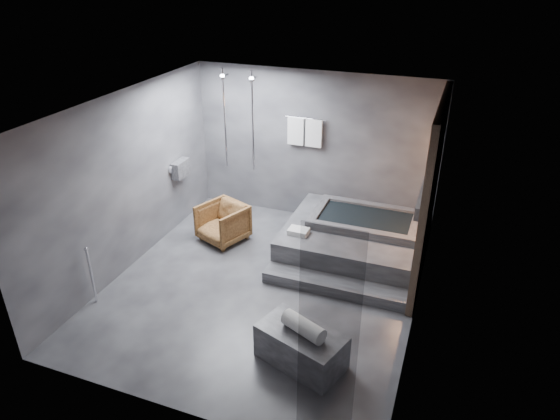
% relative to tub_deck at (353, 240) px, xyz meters
% --- Properties ---
extents(room, '(5.00, 5.04, 2.82)m').
position_rel_tub_deck_xyz_m(room, '(-0.65, -1.21, 1.48)').
color(room, '#2B2B2D').
rests_on(room, ground).
extents(tub_deck, '(2.20, 2.00, 0.50)m').
position_rel_tub_deck_xyz_m(tub_deck, '(0.00, 0.00, 0.00)').
color(tub_deck, '#303032').
rests_on(tub_deck, ground).
extents(tub_step, '(2.20, 0.36, 0.18)m').
position_rel_tub_deck_xyz_m(tub_step, '(0.00, -1.18, -0.16)').
color(tub_step, '#303032').
rests_on(tub_step, ground).
extents(concrete_bench, '(1.19, 0.90, 0.48)m').
position_rel_tub_deck_xyz_m(concrete_bench, '(-0.01, -2.75, -0.01)').
color(concrete_bench, '#333336').
rests_on(concrete_bench, ground).
extents(driftwood_chair, '(0.95, 0.97, 0.68)m').
position_rel_tub_deck_xyz_m(driftwood_chair, '(-2.24, -0.39, 0.09)').
color(driftwood_chair, '#432710').
rests_on(driftwood_chair, ground).
extents(rolled_towel, '(0.60, 0.42, 0.20)m').
position_rel_tub_deck_xyz_m(rolled_towel, '(0.03, -2.77, 0.33)').
color(rolled_towel, white).
rests_on(rolled_towel, concrete_bench).
extents(deck_towel, '(0.33, 0.24, 0.09)m').
position_rel_tub_deck_xyz_m(deck_towel, '(-0.79, -0.54, 0.29)').
color(deck_towel, silver).
rests_on(deck_towel, tub_deck).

